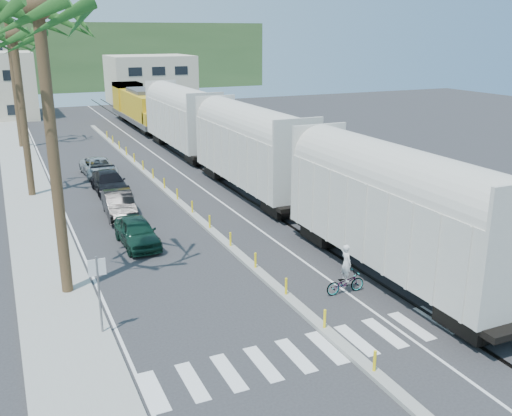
{
  "coord_description": "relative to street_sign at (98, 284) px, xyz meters",
  "views": [
    {
      "loc": [
        -9.77,
        -16.61,
        10.27
      ],
      "look_at": [
        1.3,
        7.79,
        2.0
      ],
      "focal_mm": 40.0,
      "sensor_mm": 36.0,
      "label": 1
    }
  ],
  "objects": [
    {
      "name": "hillside",
      "position": [
        7.3,
        98.0,
        4.03
      ],
      "size": [
        80.0,
        20.0,
        12.0
      ],
      "primitive_type": "cube",
      "color": "#385628",
      "rests_on": "ground"
    },
    {
      "name": "street_sign",
      "position": [
        0.0,
        0.0,
        0.0
      ],
      "size": [
        0.6,
        0.08,
        3.0
      ],
      "color": "slate",
      "rests_on": "ground"
    },
    {
      "name": "median",
      "position": [
        7.3,
        17.96,
        -1.88
      ],
      "size": [
        0.45,
        60.0,
        0.85
      ],
      "color": "gray",
      "rests_on": "ground"
    },
    {
      "name": "ground",
      "position": [
        7.3,
        -2.0,
        -1.97
      ],
      "size": [
        140.0,
        140.0,
        0.0
      ],
      "primitive_type": "plane",
      "color": "#28282B",
      "rests_on": "ground"
    },
    {
      "name": "rails",
      "position": [
        12.3,
        26.0,
        -1.94
      ],
      "size": [
        1.56,
        100.0,
        0.06
      ],
      "color": "black",
      "rests_on": "ground"
    },
    {
      "name": "car_second",
      "position": [
        3.35,
        13.48,
        -1.24
      ],
      "size": [
        2.06,
        4.64,
        1.47
      ],
      "primitive_type": "imported",
      "rotation": [
        0.0,
        0.0,
        -0.06
      ],
      "color": "black",
      "rests_on": "ground"
    },
    {
      "name": "car_rear",
      "position": [
        3.96,
        24.07,
        -1.32
      ],
      "size": [
        2.55,
        4.89,
        1.31
      ],
      "primitive_type": "imported",
      "rotation": [
        0.0,
        0.0,
        0.04
      ],
      "color": "#B2B5B8",
      "rests_on": "ground"
    },
    {
      "name": "palm_trees",
      "position": [
        -0.8,
        20.7,
        8.84
      ],
      "size": [
        3.5,
        37.2,
        13.75
      ],
      "color": "brown",
      "rests_on": "ground"
    },
    {
      "name": "cyclist",
      "position": [
        9.7,
        -0.63,
        -1.29
      ],
      "size": [
        0.69,
        1.75,
        2.12
      ],
      "rotation": [
        0.0,
        0.0,
        1.54
      ],
      "color": "#9EA0A5",
      "rests_on": "ground"
    },
    {
      "name": "crosswalk",
      "position": [
        7.3,
        -4.0,
        -1.97
      ],
      "size": [
        14.0,
        2.2,
        0.01
      ],
      "primitive_type": "cube",
      "color": "silver",
      "rests_on": "ground"
    },
    {
      "name": "car_third",
      "position": [
        3.8,
        18.9,
        -1.26
      ],
      "size": [
        2.04,
        4.9,
        1.41
      ],
      "primitive_type": "imported",
      "rotation": [
        0.0,
        0.0,
        0.01
      ],
      "color": "black",
      "rests_on": "ground"
    },
    {
      "name": "lane_markings",
      "position": [
        5.15,
        23.0,
        -1.97
      ],
      "size": [
        9.42,
        90.0,
        0.01
      ],
      "color": "silver",
      "rests_on": "ground"
    },
    {
      "name": "buildings",
      "position": [
        0.89,
        69.66,
        2.39
      ],
      "size": [
        38.0,
        27.0,
        10.0
      ],
      "color": "beige",
      "rests_on": "ground"
    },
    {
      "name": "sidewalk",
      "position": [
        -1.2,
        23.0,
        -1.9
      ],
      "size": [
        3.0,
        90.0,
        0.15
      ],
      "primitive_type": "cube",
      "color": "gray",
      "rests_on": "ground"
    },
    {
      "name": "freight_train",
      "position": [
        12.3,
        20.53,
        0.93
      ],
      "size": [
        3.0,
        60.94,
        5.85
      ],
      "color": "beige",
      "rests_on": "ground"
    },
    {
      "name": "car_lead",
      "position": [
        3.21,
        8.37,
        -1.26
      ],
      "size": [
        1.87,
        4.25,
        1.42
      ],
      "primitive_type": "imported",
      "rotation": [
        0.0,
        0.0,
        0.02
      ],
      "color": "#103023",
      "rests_on": "ground"
    }
  ]
}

